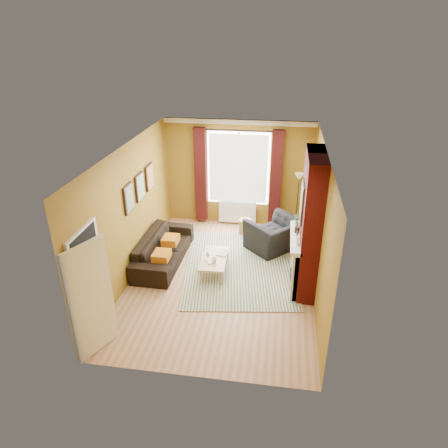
{
  "coord_description": "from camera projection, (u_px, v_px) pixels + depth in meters",
  "views": [
    {
      "loc": [
        1.12,
        -7.09,
        4.78
      ],
      "look_at": [
        0.0,
        0.25,
        1.15
      ],
      "focal_mm": 32.0,
      "sensor_mm": 36.0,
      "label": 1
    }
  ],
  "objects": [
    {
      "name": "striped_rug",
      "position": [
        239.0,
        266.0,
        8.95
      ],
      "size": [
        2.79,
        3.56,
        0.02
      ],
      "rotation": [
        0.0,
        0.0,
        0.14
      ],
      "color": "#314887",
      "rests_on": "ground"
    },
    {
      "name": "floor_lamp",
      "position": [
        299.0,
        186.0,
        9.91
      ],
      "size": [
        0.26,
        0.26,
        1.6
      ],
      "rotation": [
        0.0,
        0.0,
        -0.13
      ],
      "color": "black",
      "rests_on": "ground"
    },
    {
      "name": "room_walls",
      "position": [
        255.0,
        215.0,
        8.09
      ],
      "size": [
        3.82,
        5.54,
        2.83
      ],
      "color": "olive",
      "rests_on": "ground"
    },
    {
      "name": "tv_remote",
      "position": [
        208.0,
        254.0,
        8.69
      ],
      "size": [
        0.1,
        0.16,
        0.02
      ],
      "rotation": [
        0.0,
        0.0,
        0.36
      ],
      "color": "#28282B",
      "rests_on": "coffee_table"
    },
    {
      "name": "armchair",
      "position": [
        274.0,
        235.0,
        9.49
      ],
      "size": [
        1.55,
        1.55,
        0.76
      ],
      "primitive_type": "imported",
      "rotation": [
        0.0,
        0.0,
        3.93
      ],
      "color": "black",
      "rests_on": "ground"
    },
    {
      "name": "book_b",
      "position": [
        219.0,
        252.0,
        8.79
      ],
      "size": [
        0.29,
        0.35,
        0.02
      ],
      "primitive_type": "imported",
      "rotation": [
        0.0,
        0.0,
        -0.25
      ],
      "color": "#999999",
      "rests_on": "coffee_table"
    },
    {
      "name": "mug",
      "position": [
        214.0,
        260.0,
        8.39
      ],
      "size": [
        0.14,
        0.14,
        0.1
      ],
      "primitive_type": "imported",
      "rotation": [
        0.0,
        0.0,
        0.39
      ],
      "color": "#999999",
      "rests_on": "coffee_table"
    },
    {
      "name": "sofa",
      "position": [
        163.0,
        249.0,
        9.01
      ],
      "size": [
        0.91,
        2.23,
        0.64
      ],
      "primitive_type": "imported",
      "rotation": [
        0.0,
        0.0,
        1.55
      ],
      "color": "black",
      "rests_on": "ground"
    },
    {
      "name": "coffee_table",
      "position": [
        214.0,
        259.0,
        8.6
      ],
      "size": [
        0.56,
        1.09,
        0.36
      ],
      "rotation": [
        0.0,
        0.0,
        0.03
      ],
      "color": "tan",
      "rests_on": "ground"
    },
    {
      "name": "ground",
      "position": [
        222.0,
        277.0,
        8.55
      ],
      "size": [
        5.5,
        5.5,
        0.0
      ],
      "primitive_type": "plane",
      "color": "#996945",
      "rests_on": "ground"
    },
    {
      "name": "book_a",
      "position": [
        206.0,
        262.0,
        8.4
      ],
      "size": [
        0.28,
        0.29,
        0.02
      ],
      "primitive_type": "imported",
      "rotation": [
        0.0,
        0.0,
        0.64
      ],
      "color": "#999999",
      "rests_on": "coffee_table"
    },
    {
      "name": "wicker_stool",
      "position": [
        245.0,
        227.0,
        10.29
      ],
      "size": [
        0.42,
        0.42,
        0.4
      ],
      "rotation": [
        0.0,
        0.0,
        -0.43
      ],
      "color": "#A17E45",
      "rests_on": "ground"
    }
  ]
}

